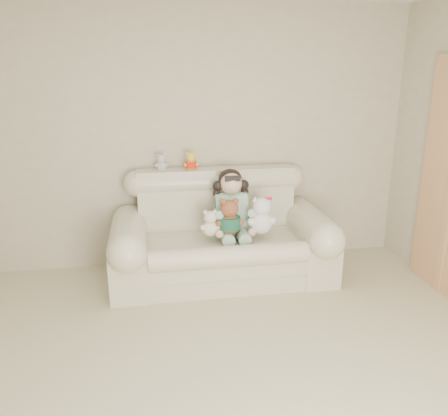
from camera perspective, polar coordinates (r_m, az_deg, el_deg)
wall_back at (r=4.67m, az=-4.59°, el=8.45°), size 4.50×0.00×4.50m
sofa at (r=4.41m, az=-0.22°, el=-2.55°), size 2.10×0.95×1.03m
seated_child at (r=4.43m, az=0.86°, el=0.71°), size 0.42×0.50×0.66m
brown_teddy at (r=4.23m, az=0.66°, el=-0.68°), size 0.27×0.21×0.41m
white_cat at (r=4.28m, az=4.63°, el=-0.44°), size 0.29×0.23×0.42m
cream_teddy at (r=4.22m, az=-1.71°, el=-1.57°), size 0.23×0.20×0.29m
yellow_mini_bear at (r=4.55m, az=-4.10°, el=5.96°), size 0.17×0.15×0.22m
grey_mini_plush at (r=4.57m, az=-7.76°, el=5.78°), size 0.15×0.13×0.20m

